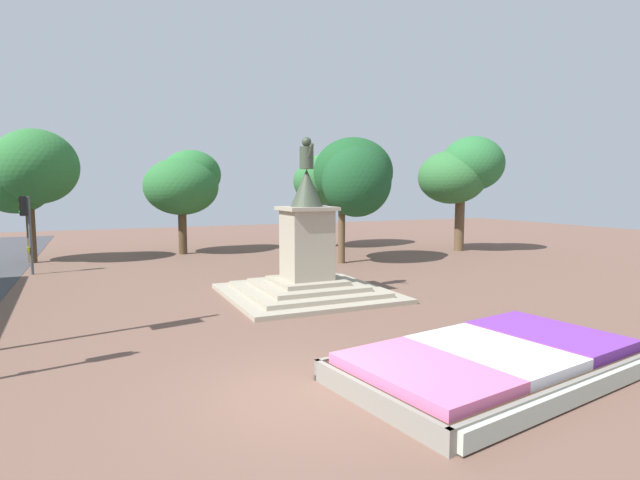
{
  "coord_description": "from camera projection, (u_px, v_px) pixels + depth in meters",
  "views": [
    {
      "loc": [
        -3.15,
        -7.65,
        3.54
      ],
      "look_at": [
        2.51,
        4.8,
        2.14
      ],
      "focal_mm": 28.0,
      "sensor_mm": 36.0,
      "label": 1
    }
  ],
  "objects": [
    {
      "name": "statue_monument",
      "position": [
        307.0,
        263.0,
        16.56
      ],
      "size": [
        5.23,
        5.23,
        5.22
      ],
      "color": "#9F9580",
      "rests_on": "ground_plane"
    },
    {
      "name": "park_tree_behind_statue",
      "position": [
        27.0,
        172.0,
        23.52
      ],
      "size": [
        4.6,
        4.37,
        6.34
      ],
      "color": "#4C3823",
      "rests_on": "ground_plane"
    },
    {
      "name": "traffic_light_far_corner",
      "position": [
        26.0,
        221.0,
        20.42
      ],
      "size": [
        0.41,
        0.29,
        3.25
      ],
      "color": "#4C5156",
      "rests_on": "ground_plane"
    },
    {
      "name": "park_tree_street_side",
      "position": [
        355.0,
        176.0,
        23.73
      ],
      "size": [
        3.91,
        4.32,
        6.01
      ],
      "color": "brown",
      "rests_on": "ground_plane"
    },
    {
      "name": "park_tree_far_right",
      "position": [
        332.0,
        179.0,
        30.26
      ],
      "size": [
        5.19,
        4.19,
        5.93
      ],
      "color": "brown",
      "rests_on": "ground_plane"
    },
    {
      "name": "park_tree_mid_canopy",
      "position": [
        185.0,
        183.0,
        27.27
      ],
      "size": [
        4.25,
        4.06,
        5.68
      ],
      "color": "#4C3823",
      "rests_on": "ground_plane"
    },
    {
      "name": "ground_plane",
      "position": [
        303.0,
        395.0,
        8.59
      ],
      "size": [
        80.14,
        80.14,
        0.0
      ],
      "primitive_type": "plane",
      "color": "brown"
    },
    {
      "name": "park_tree_far_left",
      "position": [
        461.0,
        172.0,
        27.97
      ],
      "size": [
        4.47,
        4.38,
        6.45
      ],
      "color": "brown",
      "rests_on": "ground_plane"
    },
    {
      "name": "flower_planter",
      "position": [
        494.0,
        362.0,
        9.48
      ],
      "size": [
        6.39,
        4.25,
        0.57
      ],
      "color": "#38281C",
      "rests_on": "ground_plane"
    }
  ]
}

